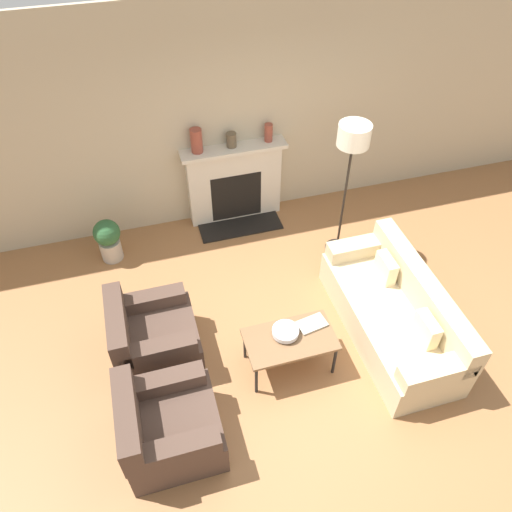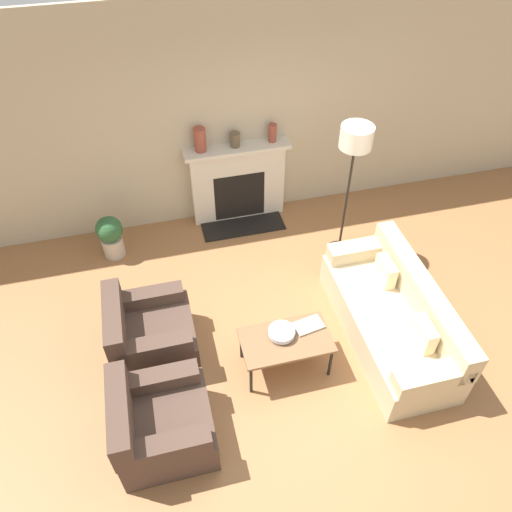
{
  "view_description": "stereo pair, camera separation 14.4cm",
  "coord_description": "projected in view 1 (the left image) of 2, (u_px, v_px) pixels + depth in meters",
  "views": [
    {
      "loc": [
        -1.46,
        -2.7,
        4.53
      ],
      "look_at": [
        -0.31,
        1.31,
        0.45
      ],
      "focal_mm": 35.0,
      "sensor_mm": 36.0,
      "label": 1
    },
    {
      "loc": [
        -1.32,
        -2.74,
        4.53
      ],
      "look_at": [
        -0.31,
        1.31,
        0.45
      ],
      "focal_mm": 35.0,
      "sensor_mm": 36.0,
      "label": 2
    }
  ],
  "objects": [
    {
      "name": "ground_plane",
      "position": [
        317.0,
        363.0,
        5.31
      ],
      "size": [
        18.0,
        18.0,
        0.0
      ],
      "primitive_type": "plane",
      "color": "#99663D"
    },
    {
      "name": "wall_back",
      "position": [
        247.0,
        115.0,
        6.2
      ],
      "size": [
        18.0,
        0.06,
        2.9
      ],
      "color": "#BCAD8E",
      "rests_on": "ground_plane"
    },
    {
      "name": "fireplace",
      "position": [
        235.0,
        184.0,
        6.69
      ],
      "size": [
        1.37,
        0.59,
        1.12
      ],
      "color": "beige",
      "rests_on": "ground_plane"
    },
    {
      "name": "couch",
      "position": [
        394.0,
        313.0,
        5.42
      ],
      "size": [
        0.83,
        1.97,
        0.78
      ],
      "rotation": [
        0.0,
        0.0,
        -1.57
      ],
      "color": "#CCB78E",
      "rests_on": "ground_plane"
    },
    {
      "name": "armchair_near",
      "position": [
        167.0,
        427.0,
        4.48
      ],
      "size": [
        0.85,
        0.84,
        0.79
      ],
      "rotation": [
        0.0,
        0.0,
        1.57
      ],
      "color": "#4C382D",
      "rests_on": "ground_plane"
    },
    {
      "name": "armchair_far",
      "position": [
        152.0,
        337.0,
        5.19
      ],
      "size": [
        0.85,
        0.84,
        0.79
      ],
      "rotation": [
        0.0,
        0.0,
        1.57
      ],
      "color": "#4C382D",
      "rests_on": "ground_plane"
    },
    {
      "name": "coffee_table",
      "position": [
        290.0,
        341.0,
        5.01
      ],
      "size": [
        0.91,
        0.52,
        0.46
      ],
      "color": "brown",
      "rests_on": "ground_plane"
    },
    {
      "name": "bowl",
      "position": [
        285.0,
        332.0,
        4.98
      ],
      "size": [
        0.27,
        0.27,
        0.08
      ],
      "color": "silver",
      "rests_on": "coffee_table"
    },
    {
      "name": "book",
      "position": [
        312.0,
        324.0,
        5.09
      ],
      "size": [
        0.32,
        0.23,
        0.02
      ],
      "rotation": [
        0.0,
        0.0,
        0.17
      ],
      "color": "#B2A893",
      "rests_on": "coffee_table"
    },
    {
      "name": "floor_lamp",
      "position": [
        352.0,
        148.0,
        5.51
      ],
      "size": [
        0.37,
        0.37,
        1.82
      ],
      "color": "black",
      "rests_on": "ground_plane"
    },
    {
      "name": "mantel_vase_left",
      "position": [
        196.0,
        141.0,
        6.1
      ],
      "size": [
        0.15,
        0.15,
        0.31
      ],
      "color": "brown",
      "rests_on": "fireplace"
    },
    {
      "name": "mantel_vase_center_left",
      "position": [
        231.0,
        140.0,
        6.24
      ],
      "size": [
        0.13,
        0.13,
        0.19
      ],
      "color": "brown",
      "rests_on": "fireplace"
    },
    {
      "name": "mantel_vase_center_right",
      "position": [
        269.0,
        133.0,
        6.31
      ],
      "size": [
        0.11,
        0.11,
        0.23
      ],
      "color": "brown",
      "rests_on": "fireplace"
    },
    {
      "name": "potted_plant",
      "position": [
        108.0,
        239.0,
        6.24
      ],
      "size": [
        0.33,
        0.33,
        0.59
      ],
      "color": "#B2A899",
      "rests_on": "ground_plane"
    }
  ]
}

